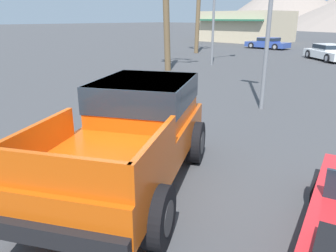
% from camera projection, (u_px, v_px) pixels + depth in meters
% --- Properties ---
extents(ground_plane, '(320.00, 320.00, 0.00)m').
position_uv_depth(ground_plane, '(138.00, 179.00, 6.46)').
color(ground_plane, '#424244').
extents(orange_pickup_truck, '(4.03, 5.21, 1.87)m').
position_uv_depth(orange_pickup_truck, '(136.00, 127.00, 6.14)').
color(orange_pickup_truck, '#CC4C0C').
rests_on(orange_pickup_truck, ground_plane).
extents(parked_car_white, '(4.45, 4.20, 1.18)m').
position_uv_depth(parked_car_white, '(328.00, 52.00, 24.12)').
color(parked_car_white, white).
rests_on(parked_car_white, ground_plane).
extents(parked_car_blue, '(4.27, 1.98, 1.12)m').
position_uv_depth(parked_car_blue, '(268.00, 43.00, 33.19)').
color(parked_car_blue, '#334C9E').
rests_on(parked_car_blue, ground_plane).
extents(storefront_building, '(10.12, 8.57, 3.81)m').
position_uv_depth(storefront_building, '(247.00, 27.00, 43.00)').
color(storefront_building, beige).
rests_on(storefront_building, ground_plane).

